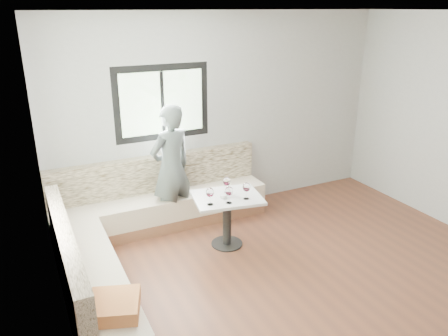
# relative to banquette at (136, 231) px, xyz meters

# --- Properties ---
(room) EXTENTS (5.01, 5.01, 2.81)m
(room) POSITION_rel_banquette_xyz_m (1.51, -1.54, 1.08)
(room) COLOR brown
(room) RESTS_ON ground
(banquette) EXTENTS (2.90, 2.80, 0.95)m
(banquette) POSITION_rel_banquette_xyz_m (0.00, 0.00, 0.00)
(banquette) COLOR brown
(banquette) RESTS_ON ground
(table) EXTENTS (0.91, 0.76, 0.67)m
(table) POSITION_rel_banquette_xyz_m (1.10, -0.24, 0.17)
(table) COLOR black
(table) RESTS_ON ground
(person) EXTENTS (0.72, 0.59, 1.70)m
(person) POSITION_rel_banquette_xyz_m (0.65, 0.52, 0.52)
(person) COLOR #4E5856
(person) RESTS_ON ground
(olive_ramekin) EXTENTS (0.09, 0.09, 0.04)m
(olive_ramekin) POSITION_rel_banquette_xyz_m (1.04, -0.25, 0.35)
(olive_ramekin) COLOR white
(olive_ramekin) RESTS_ON table
(wine_glass_a) EXTENTS (0.09, 0.09, 0.21)m
(wine_glass_a) POSITION_rel_banquette_xyz_m (0.81, -0.36, 0.48)
(wine_glass_a) COLOR white
(wine_glass_a) RESTS_ON table
(wine_glass_b) EXTENTS (0.09, 0.09, 0.21)m
(wine_glass_b) POSITION_rel_banquette_xyz_m (1.03, -0.42, 0.48)
(wine_glass_b) COLOR white
(wine_glass_b) RESTS_ON table
(wine_glass_c) EXTENTS (0.09, 0.09, 0.21)m
(wine_glass_c) POSITION_rel_banquette_xyz_m (1.27, -0.41, 0.48)
(wine_glass_c) COLOR white
(wine_glass_c) RESTS_ON table
(wine_glass_d) EXTENTS (0.09, 0.09, 0.21)m
(wine_glass_d) POSITION_rel_banquette_xyz_m (1.14, -0.14, 0.48)
(wine_glass_d) COLOR white
(wine_glass_d) RESTS_ON table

